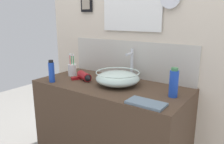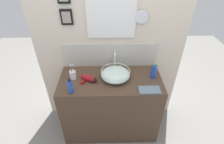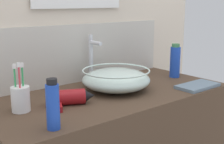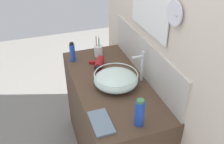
{
  "view_description": "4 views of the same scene",
  "coord_description": "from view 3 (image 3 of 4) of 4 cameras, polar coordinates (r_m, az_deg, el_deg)",
  "views": [
    {
      "loc": [
        0.94,
        -1.31,
        1.35
      ],
      "look_at": [
        0.02,
        0.0,
        0.96
      ],
      "focal_mm": 35.0,
      "sensor_mm": 36.0,
      "label": 1
    },
    {
      "loc": [
        -0.02,
        -1.58,
        2.12
      ],
      "look_at": [
        0.02,
        0.0,
        0.96
      ],
      "focal_mm": 28.0,
      "sensor_mm": 36.0,
      "label": 2
    },
    {
      "loc": [
        -0.89,
        -1.12,
        1.29
      ],
      "look_at": [
        0.02,
        0.0,
        0.96
      ],
      "focal_mm": 50.0,
      "sensor_mm": 36.0,
      "label": 3
    },
    {
      "loc": [
        1.51,
        -0.51,
        1.97
      ],
      "look_at": [
        0.02,
        0.0,
        0.96
      ],
      "focal_mm": 40.0,
      "sensor_mm": 36.0,
      "label": 4
    }
  ],
  "objects": [
    {
      "name": "toothbrush_cup",
      "position": [
        1.29,
        -16.38,
        -4.65
      ],
      "size": [
        0.07,
        0.07,
        0.2
      ],
      "color": "white",
      "rests_on": "vanity_counter"
    },
    {
      "name": "glass_bowl_sink",
      "position": [
        1.53,
        0.74,
        -1.33
      ],
      "size": [
        0.33,
        0.33,
        0.1
      ],
      "color": "silver",
      "rests_on": "vanity_counter"
    },
    {
      "name": "back_panel",
      "position": [
        1.69,
        -7.19,
        8.87
      ],
      "size": [
        1.81,
        0.1,
        2.34
      ],
      "color": "beige",
      "rests_on": "ground"
    },
    {
      "name": "hair_drier",
      "position": [
        1.33,
        -7.77,
        -4.67
      ],
      "size": [
        0.21,
        0.14,
        0.07
      ],
      "color": "maroon",
      "rests_on": "vanity_counter"
    },
    {
      "name": "shampoo_bottle",
      "position": [
        1.08,
        -10.77,
        -5.98
      ],
      "size": [
        0.05,
        0.05,
        0.18
      ],
      "color": "blue",
      "rests_on": "vanity_counter"
    },
    {
      "name": "hand_towel",
      "position": [
        1.64,
        15.39,
        -2.45
      ],
      "size": [
        0.23,
        0.12,
        0.02
      ],
      "primitive_type": "cube",
      "color": "slate",
      "rests_on": "vanity_counter"
    },
    {
      "name": "faucet",
      "position": [
        1.66,
        -3.71,
        2.97
      ],
      "size": [
        0.02,
        0.1,
        0.26
      ],
      "color": "silver",
      "rests_on": "vanity_counter"
    },
    {
      "name": "soap_dispenser",
      "position": [
        1.82,
        11.46,
        1.95
      ],
      "size": [
        0.06,
        0.06,
        0.19
      ],
      "color": "blue",
      "rests_on": "vanity_counter"
    }
  ]
}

